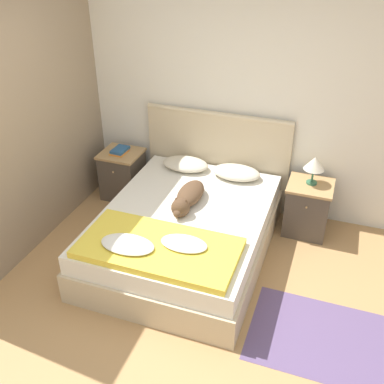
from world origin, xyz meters
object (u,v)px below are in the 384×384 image
at_px(nightstand_right, 307,208).
at_px(pillow_left, 185,164).
at_px(nightstand_left, 123,174).
at_px(book_stack, 120,151).
at_px(dog, 188,197).
at_px(bed, 185,232).
at_px(table_lamp, 314,164).
at_px(pillow_right, 236,172).

relative_size(nightstand_right, pillow_left, 1.11).
height_order(nightstand_left, book_stack, book_stack).
bearing_deg(dog, pillow_left, 112.43).
distance_m(nightstand_left, nightstand_right, 2.18).
distance_m(bed, book_stack, 1.39).
xyz_separation_m(pillow_left, table_lamp, (1.38, 0.00, 0.24)).
bearing_deg(bed, pillow_right, 70.10).
bearing_deg(pillow_left, nightstand_left, -178.33).
xyz_separation_m(pillow_left, book_stack, (-0.80, -0.03, 0.05)).
relative_size(nightstand_right, table_lamp, 1.92).
bearing_deg(nightstand_right, nightstand_left, 180.00).
height_order(nightstand_right, pillow_left, pillow_left).
xyz_separation_m(bed, pillow_left, (-0.29, 0.81, 0.31)).
distance_m(nightstand_right, dog, 1.32).
relative_size(nightstand_right, pillow_right, 1.11).
distance_m(bed, pillow_left, 0.92).
xyz_separation_m(bed, book_stack, (-1.10, 0.78, 0.36)).
bearing_deg(table_lamp, pillow_right, -179.97).
relative_size(nightstand_left, pillow_left, 1.11).
bearing_deg(nightstand_right, pillow_left, 179.04).
bearing_deg(nightstand_left, book_stack, -126.70).
height_order(pillow_right, dog, dog).
distance_m(bed, dog, 0.36).
bearing_deg(pillow_right, nightstand_right, -1.67).
bearing_deg(dog, bed, -83.98).
relative_size(nightstand_left, pillow_right, 1.11).
bearing_deg(book_stack, dog, -30.81).
height_order(nightstand_right, dog, dog).
bearing_deg(book_stack, pillow_right, 1.32).
bearing_deg(pillow_left, book_stack, -177.72).
xyz_separation_m(pillow_left, dog, (0.28, -0.68, 0.02)).
relative_size(pillow_left, pillow_right, 1.00).
bearing_deg(pillow_left, bed, -70.10).
relative_size(bed, dog, 2.89).
height_order(dog, book_stack, dog).
xyz_separation_m(pillow_right, book_stack, (-1.39, -0.03, 0.05)).
distance_m(pillow_left, pillow_right, 0.59).
height_order(nightstand_left, pillow_right, pillow_right).
bearing_deg(bed, nightstand_left, 144.12).
distance_m(nightstand_left, book_stack, 0.31).
relative_size(bed, nightstand_left, 3.57).
distance_m(bed, table_lamp, 1.47).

